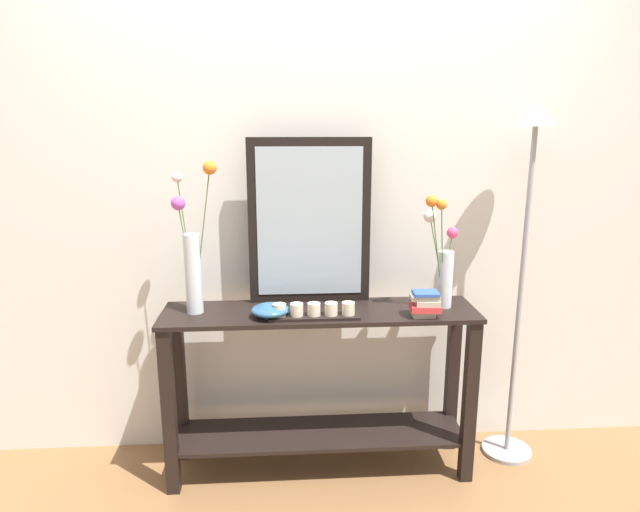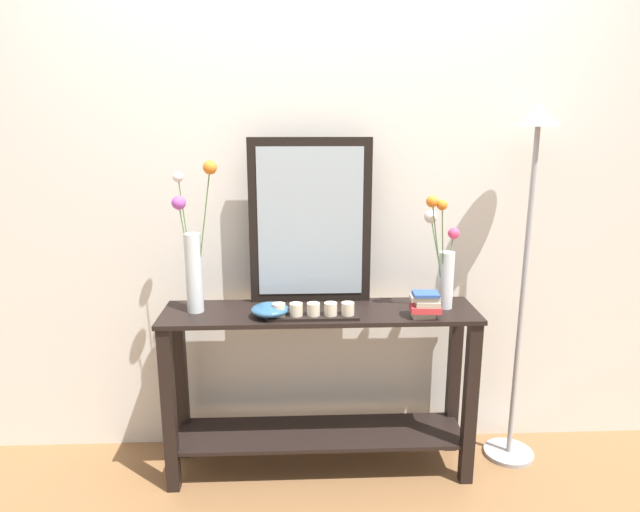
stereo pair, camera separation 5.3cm
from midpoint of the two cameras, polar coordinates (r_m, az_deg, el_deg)
ground_plane at (r=2.87m, az=0.57°, el=-20.97°), size 7.00×6.00×0.02m
wall_back at (r=2.66m, az=0.30°, el=7.86°), size 6.40×0.08×2.70m
console_table at (r=2.62m, az=0.60°, el=-12.24°), size 1.41×0.34×0.80m
mirror_leaning at (r=2.53m, az=-0.40°, el=3.53°), size 0.56×0.03×0.76m
tall_vase_left at (r=2.47m, az=-12.27°, el=0.15°), size 0.20×0.13×0.67m
vase_right at (r=2.53m, az=13.15°, el=-0.45°), size 0.18×0.16×0.52m
candle_tray at (r=2.40m, az=-0.04°, el=-5.73°), size 0.39×0.09×0.07m
decorative_bowl at (r=2.42m, az=-4.52°, el=-5.51°), size 0.16×0.16×0.06m
book_stack at (r=2.44m, az=11.37°, el=-4.92°), size 0.14×0.10×0.11m
floor_lamp at (r=2.69m, az=21.14°, el=2.64°), size 0.24×0.24×1.70m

